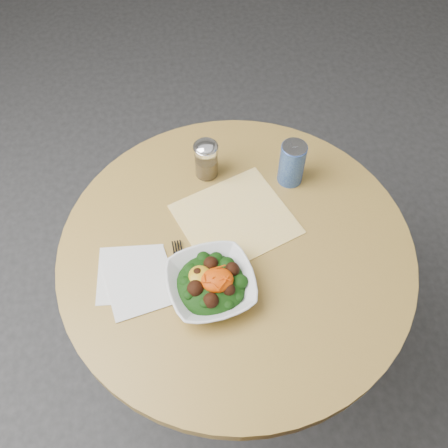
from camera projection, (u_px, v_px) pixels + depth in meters
name	position (u px, v px, depth m)	size (l,w,h in m)	color
ground	(232.00, 351.00, 1.88)	(6.00, 6.00, 0.00)	#2A2A2C
table	(235.00, 283.00, 1.42)	(0.90, 0.90, 0.75)	black
cloth_napkin	(235.00, 219.00, 1.30)	(0.27, 0.25, 0.00)	#E2A40B
paper_napkins	(136.00, 279.00, 1.20)	(0.20, 0.21, 0.00)	silver
salad_bowl	(211.00, 284.00, 1.17)	(0.23, 0.23, 0.08)	silver
fork	(181.00, 272.00, 1.21)	(0.03, 0.19, 0.00)	black
spice_shaker	(206.00, 159.00, 1.34)	(0.07, 0.07, 0.12)	silver
beverage_can	(292.00, 163.00, 1.33)	(0.07, 0.07, 0.13)	navy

